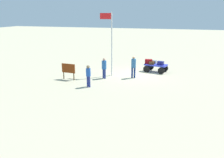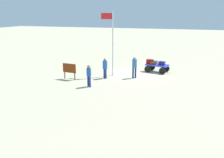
{
  "view_description": "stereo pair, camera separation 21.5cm",
  "coord_description": "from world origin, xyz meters",
  "views": [
    {
      "loc": [
        -4.02,
        19.19,
        5.13
      ],
      "look_at": [
        0.11,
        6.0,
        1.22
      ],
      "focal_mm": 37.77,
      "sensor_mm": 36.0,
      "label": 1
    },
    {
      "loc": [
        -4.23,
        19.13,
        5.13
      ],
      "look_at": [
        0.11,
        6.0,
        1.22
      ],
      "focal_mm": 37.77,
      "sensor_mm": 36.0,
      "label": 2
    }
  ],
  "objects": [
    {
      "name": "ground_plane",
      "position": [
        0.0,
        0.0,
        0.0
      ],
      "size": [
        120.0,
        120.0,
        0.0
      ],
      "primitive_type": "plane",
      "color": "#B6AE8E"
    },
    {
      "name": "luggage_cart",
      "position": [
        -1.6,
        -1.57,
        0.48
      ],
      "size": [
        2.14,
        1.54,
        0.69
      ],
      "color": "#2D38B8",
      "rests_on": "ground"
    },
    {
      "name": "suitcase_olive",
      "position": [
        -1.37,
        -1.88,
        0.84
      ],
      "size": [
        0.51,
        0.4,
        0.3
      ],
      "color": "gray",
      "rests_on": "luggage_cart"
    },
    {
      "name": "suitcase_dark",
      "position": [
        -1.25,
        -1.46,
        0.81
      ],
      "size": [
        0.5,
        0.43,
        0.25
      ],
      "color": "#452B16",
      "rests_on": "luggage_cart"
    },
    {
      "name": "suitcase_grey",
      "position": [
        -2.04,
        -1.44,
        0.85
      ],
      "size": [
        0.6,
        0.45,
        0.32
      ],
      "color": "navy",
      "rests_on": "luggage_cart"
    },
    {
      "name": "suitcase_navy",
      "position": [
        -0.94,
        -1.69,
        0.88
      ],
      "size": [
        0.65,
        0.43,
        0.39
      ],
      "color": "maroon",
      "rests_on": "luggage_cart"
    },
    {
      "name": "worker_lead",
      "position": [
        -0.14,
        1.02,
        1.06
      ],
      "size": [
        0.47,
        0.47,
        1.78
      ],
      "color": "navy",
      "rests_on": "ground"
    },
    {
      "name": "worker_trailing",
      "position": [
        2.07,
        1.87,
        0.99
      ],
      "size": [
        0.52,
        0.52,
        1.67
      ],
      "color": "navy",
      "rests_on": "ground"
    },
    {
      "name": "worker_supervisor",
      "position": [
        2.39,
        4.34,
        0.92
      ],
      "size": [
        0.45,
        0.45,
        1.59
      ],
      "color": "navy",
      "rests_on": "ground"
    },
    {
      "name": "flagpole",
      "position": [
        1.87,
        0.82,
        3.06
      ],
      "size": [
        1.04,
        0.1,
        5.2
      ],
      "color": "silver",
      "rests_on": "ground"
    },
    {
      "name": "signboard",
      "position": [
        4.64,
        3.04,
        0.84
      ],
      "size": [
        1.17,
        0.16,
        1.28
      ],
      "color": "#4C3319",
      "rests_on": "ground"
    }
  ]
}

